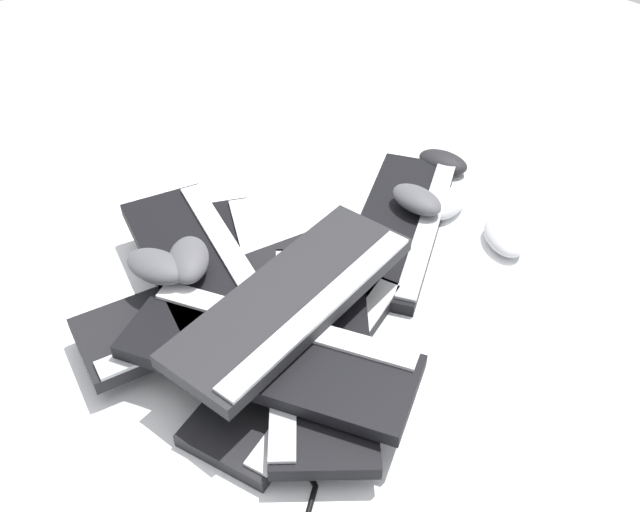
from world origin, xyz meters
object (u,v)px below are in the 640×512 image
keyboard_4 (269,355)px  mouse_2 (443,162)px  keyboard_1 (228,281)px  keyboard_5 (215,305)px  keyboard_7 (294,298)px  mouse_1 (445,204)px  mouse_5 (189,260)px  keyboard_0 (400,225)px  keyboard_2 (301,358)px  keyboard_6 (201,269)px  mouse_3 (417,200)px  keyboard_3 (319,348)px  mouse_4 (157,266)px  mouse_0 (503,237)px

keyboard_4 → mouse_2: (0.64, 0.20, -0.05)m
keyboard_1 → keyboard_5: bearing=-139.1°
keyboard_7 → mouse_1: 0.46m
keyboard_1 → mouse_5: mouse_5 is taller
keyboard_4 → keyboard_5: 0.17m
keyboard_0 → keyboard_2: bearing=-161.6°
keyboard_5 → mouse_5: mouse_5 is taller
keyboard_1 → mouse_1: size_ratio=4.17×
keyboard_6 → mouse_1: size_ratio=4.22×
keyboard_7 → mouse_5: 0.19m
keyboard_0 → mouse_3: 0.06m
keyboard_3 → mouse_3: size_ratio=3.90×
keyboard_3 → mouse_3: bearing=20.5°
mouse_2 → keyboard_2: bearing=-83.8°
mouse_3 → mouse_4: 0.52m
keyboard_1 → keyboard_2: size_ratio=0.99×
keyboard_6 → mouse_5: (-0.02, -0.00, 0.04)m
mouse_2 → mouse_5: (-0.63, 0.02, 0.09)m
keyboard_1 → keyboard_7: size_ratio=1.00×
mouse_2 → mouse_3: (-0.17, -0.08, 0.03)m
keyboard_0 → mouse_5: size_ratio=4.14×
keyboard_0 → keyboard_6: keyboard_6 is taller
mouse_4 → keyboard_3: bearing=6.2°
keyboard_7 → mouse_4: mouse_4 is taller
mouse_4 → keyboard_0: bearing=58.0°
mouse_3 → keyboard_6: bearing=-102.6°
keyboard_0 → keyboard_6: size_ratio=0.98×
mouse_0 → mouse_1: bearing=-148.5°
mouse_3 → mouse_5: bearing=-101.8°
keyboard_6 → mouse_4: bearing=164.4°
keyboard_6 → keyboard_5: bearing=-107.8°
keyboard_1 → mouse_4: mouse_4 is taller
keyboard_1 → mouse_4: 0.15m
keyboard_0 → keyboard_3: bearing=-157.4°
mouse_5 → keyboard_6: bearing=132.6°
keyboard_4 → mouse_2: size_ratio=4.19×
mouse_1 → mouse_0: bearing=-100.1°
keyboard_0 → mouse_0: bearing=-55.5°
keyboard_3 → keyboard_5: size_ratio=0.93×
keyboard_5 → mouse_0: keyboard_5 is taller
keyboard_0 → keyboard_7: bearing=-166.6°
mouse_4 → keyboard_4: bearing=-9.6°
keyboard_7 → mouse_4: size_ratio=4.16×
mouse_5 → keyboard_4: bearing=33.3°
keyboard_6 → mouse_2: (0.61, -0.02, -0.05)m
keyboard_7 → mouse_1: bearing=7.8°
mouse_4 → keyboard_7: bearing=13.2°
mouse_2 → keyboard_6: bearing=-104.5°
keyboard_1 → keyboard_2: (-0.02, -0.22, 0.00)m
keyboard_3 → keyboard_4: size_ratio=0.93×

